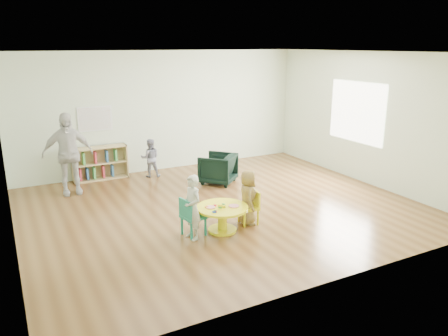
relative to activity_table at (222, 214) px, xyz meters
name	(u,v)px	position (x,y,z in m)	size (l,w,h in m)	color
room	(222,106)	(0.49, 0.95, 1.60)	(7.10, 7.00, 2.80)	brown
activity_table	(222,214)	(0.00, 0.00, 0.00)	(0.84, 0.84, 0.46)	yellow
kid_chair_left	(191,216)	(-0.52, 0.07, 0.04)	(0.39, 0.39, 0.62)	#178267
kid_chair_right	(251,206)	(0.58, 0.06, 0.02)	(0.34, 0.34, 0.57)	yellow
bookshelf	(99,163)	(-1.13, 3.81, 0.08)	(1.20, 0.30, 0.75)	tan
alphabet_poster	(95,119)	(-1.12, 3.93, 1.06)	(0.74, 0.01, 0.54)	white
armchair	(218,169)	(1.10, 2.31, 0.03)	(0.69, 0.71, 0.65)	black
child_left	(192,207)	(-0.54, -0.03, 0.22)	(0.37, 0.25, 1.03)	silver
child_right	(248,197)	(0.52, 0.07, 0.18)	(0.46, 0.30, 0.94)	gold
toddler	(150,158)	(-0.06, 3.44, 0.15)	(0.43, 0.33, 0.88)	#1B2144
adult_caretaker	(68,154)	(-1.87, 3.07, 0.54)	(0.97, 0.41, 1.66)	beige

